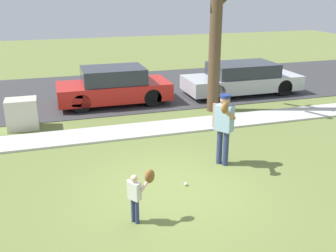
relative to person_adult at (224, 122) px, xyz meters
The scene contains 10 objects.
ground_plane 3.29m from the person_adult, 118.28° to the left, with size 48.00×48.00×0.00m, color olive.
sidewalk_strip 3.36m from the person_adult, 117.43° to the left, with size 36.00×1.20×0.06m, color beige.
road_surface 8.04m from the person_adult, 100.64° to the left, with size 36.00×6.80×0.02m, color #38383A.
person_adult is the anchor object (origin of this frame).
person_child 3.01m from the person_adult, 144.16° to the right, with size 0.54×0.29×1.00m.
baseball 1.73m from the person_adult, 148.01° to the right, with size 0.07×0.07×0.07m, color white.
utility_cabinet 6.22m from the person_adult, 138.45° to the left, with size 0.90×0.68×0.92m, color beige.
street_tree_near 4.85m from the person_adult, 69.40° to the left, with size 1.85×1.89×5.89m.
parked_hatchback_red 6.14m from the person_adult, 104.88° to the left, with size 4.00×1.75×1.33m.
parked_sedan_silver 6.85m from the person_adult, 58.82° to the left, with size 4.60×1.80×1.23m.
Camera 1 is at (-2.23, -6.85, 3.97)m, focal length 41.12 mm.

